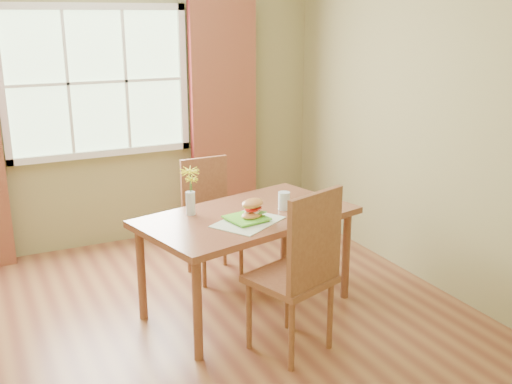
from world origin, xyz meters
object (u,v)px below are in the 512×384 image
at_px(croissant_sandwich, 253,209).
at_px(water_glass, 284,201).
at_px(flower_vase, 190,187).
at_px(chair_far, 210,212).
at_px(dining_table, 247,224).
at_px(chair_near, 302,267).

height_order(croissant_sandwich, water_glass, croissant_sandwich).
relative_size(water_glass, flower_vase, 0.38).
relative_size(croissant_sandwich, flower_vase, 0.64).
bearing_deg(flower_vase, chair_far, 56.75).
height_order(dining_table, water_glass, water_glass).
xyz_separation_m(croissant_sandwich, flower_vase, (-0.33, 0.31, 0.12)).
distance_m(chair_near, croissant_sandwich, 0.60).
distance_m(chair_near, flower_vase, 1.01).
distance_m(chair_far, water_glass, 0.82).
bearing_deg(dining_table, chair_far, 76.68).
bearing_deg(croissant_sandwich, chair_far, 61.56).
xyz_separation_m(chair_far, croissant_sandwich, (-0.03, -0.85, 0.28)).
bearing_deg(croissant_sandwich, chair_near, -110.60).
height_order(dining_table, chair_far, chair_far).
relative_size(dining_table, croissant_sandwich, 7.58).
bearing_deg(croissant_sandwich, water_glass, -5.23).
relative_size(chair_near, chair_far, 1.13).
distance_m(dining_table, water_glass, 0.31).
bearing_deg(chair_far, flower_vase, -124.32).
xyz_separation_m(chair_far, water_glass, (0.28, -0.73, 0.26)).
height_order(dining_table, croissant_sandwich, croissant_sandwich).
relative_size(dining_table, chair_far, 1.71).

